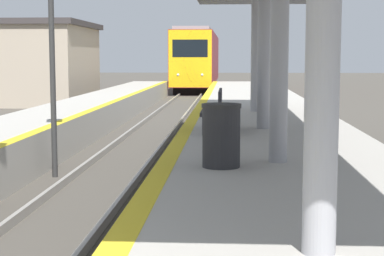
% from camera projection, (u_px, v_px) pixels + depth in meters
% --- Properties ---
extents(train, '(2.89, 21.77, 4.61)m').
position_uv_depth(train, '(198.00, 60.00, 52.56)').
color(train, black).
rests_on(train, ground).
extents(signal_mid, '(0.36, 0.31, 4.96)m').
position_uv_depth(signal_mid, '(51.00, 17.00, 13.59)').
color(signal_mid, '#2D2D2D').
rests_on(signal_mid, ground).
extents(trash_bin, '(0.60, 0.60, 0.95)m').
position_uv_depth(trash_bin, '(221.00, 135.00, 9.59)').
color(trash_bin, '#262628').
rests_on(trash_bin, platform_right).
extents(bench, '(0.44, 1.84, 0.92)m').
position_uv_depth(bench, '(215.00, 109.00, 14.18)').
color(bench, '#28282D').
rests_on(bench, platform_right).
extents(station_building, '(9.63, 8.10, 4.51)m').
position_uv_depth(station_building, '(5.00, 62.00, 35.92)').
color(station_building, tan).
rests_on(station_building, ground).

